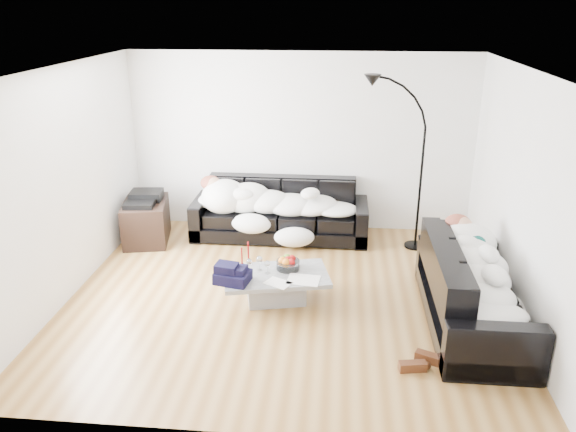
# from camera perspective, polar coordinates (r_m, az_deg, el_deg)

# --- Properties ---
(ground) EXTENTS (5.00, 5.00, 0.00)m
(ground) POSITION_cam_1_polar(r_m,az_deg,el_deg) (6.64, -0.25, -8.20)
(ground) COLOR brown
(ground) RESTS_ON ground
(wall_back) EXTENTS (5.00, 0.02, 2.60)m
(wall_back) POSITION_cam_1_polar(r_m,az_deg,el_deg) (8.27, 1.29, 7.43)
(wall_back) COLOR silver
(wall_back) RESTS_ON ground
(wall_left) EXTENTS (0.02, 4.50, 2.60)m
(wall_left) POSITION_cam_1_polar(r_m,az_deg,el_deg) (6.82, -21.69, 2.95)
(wall_left) COLOR silver
(wall_left) RESTS_ON ground
(wall_right) EXTENTS (0.02, 4.50, 2.60)m
(wall_right) POSITION_cam_1_polar(r_m,az_deg,el_deg) (6.38, 22.69, 1.63)
(wall_right) COLOR silver
(wall_right) RESTS_ON ground
(ceiling) EXTENTS (5.00, 5.00, 0.00)m
(ceiling) POSITION_cam_1_polar(r_m,az_deg,el_deg) (5.83, -0.29, 14.70)
(ceiling) COLOR white
(ceiling) RESTS_ON ground
(sofa_back) EXTENTS (2.52, 0.87, 0.82)m
(sofa_back) POSITION_cam_1_polar(r_m,az_deg,el_deg) (8.12, -0.82, 0.63)
(sofa_back) COLOR black
(sofa_back) RESTS_ON ground
(sofa_right) EXTENTS (0.92, 2.14, 0.86)m
(sofa_right) POSITION_cam_1_polar(r_m,az_deg,el_deg) (6.25, 18.35, -6.87)
(sofa_right) COLOR black
(sofa_right) RESTS_ON ground
(sleeper_back) EXTENTS (2.13, 0.74, 0.43)m
(sleeper_back) POSITION_cam_1_polar(r_m,az_deg,el_deg) (8.00, -0.86, 1.99)
(sleeper_back) COLOR white
(sleeper_back) RESTS_ON sofa_back
(sleeper_right) EXTENTS (0.77, 1.83, 0.45)m
(sleeper_right) POSITION_cam_1_polar(r_m,az_deg,el_deg) (6.16, 18.57, -5.12)
(sleeper_right) COLOR white
(sleeper_right) RESTS_ON sofa_right
(teal_cushion) EXTENTS (0.42, 0.38, 0.20)m
(teal_cushion) POSITION_cam_1_polar(r_m,az_deg,el_deg) (6.70, 16.98, -2.06)
(teal_cushion) COLOR #0A473F
(teal_cushion) RESTS_ON sofa_right
(coffee_table) EXTENTS (1.30, 0.93, 0.34)m
(coffee_table) POSITION_cam_1_polar(r_m,az_deg,el_deg) (6.48, -1.22, -7.25)
(coffee_table) COLOR #939699
(coffee_table) RESTS_ON ground
(fruit_bowl) EXTENTS (0.27, 0.27, 0.17)m
(fruit_bowl) POSITION_cam_1_polar(r_m,az_deg,el_deg) (6.48, -0.00, -4.72)
(fruit_bowl) COLOR white
(fruit_bowl) RESTS_ON coffee_table
(wine_glass_a) EXTENTS (0.08, 0.08, 0.17)m
(wine_glass_a) POSITION_cam_1_polar(r_m,az_deg,el_deg) (6.46, -2.92, -4.82)
(wine_glass_a) COLOR white
(wine_glass_a) RESTS_ON coffee_table
(wine_glass_b) EXTENTS (0.07, 0.07, 0.16)m
(wine_glass_b) POSITION_cam_1_polar(r_m,az_deg,el_deg) (6.43, -3.97, -5.04)
(wine_glass_b) COLOR white
(wine_glass_b) RESTS_ON coffee_table
(wine_glass_c) EXTENTS (0.07, 0.07, 0.16)m
(wine_glass_c) POSITION_cam_1_polar(r_m,az_deg,el_deg) (6.38, -2.11, -5.22)
(wine_glass_c) COLOR white
(wine_glass_c) RESTS_ON coffee_table
(candle_left) EXTENTS (0.04, 0.04, 0.23)m
(candle_left) POSITION_cam_1_polar(r_m,az_deg,el_deg) (6.57, -4.71, -4.15)
(candle_left) COLOR maroon
(candle_left) RESTS_ON coffee_table
(candle_right) EXTENTS (0.06, 0.06, 0.27)m
(candle_right) POSITION_cam_1_polar(r_m,az_deg,el_deg) (6.62, -4.06, -3.72)
(candle_right) COLOR maroon
(candle_right) RESTS_ON coffee_table
(newspaper_a) EXTENTS (0.38, 0.31, 0.01)m
(newspaper_a) POSITION_cam_1_polar(r_m,az_deg,el_deg) (6.27, 1.58, -6.47)
(newspaper_a) COLOR silver
(newspaper_a) RESTS_ON coffee_table
(newspaper_b) EXTENTS (0.34, 0.31, 0.01)m
(newspaper_b) POSITION_cam_1_polar(r_m,az_deg,el_deg) (6.20, -1.02, -6.80)
(newspaper_b) COLOR silver
(newspaper_b) RESTS_ON coffee_table
(navy_jacket) EXTENTS (0.43, 0.38, 0.20)m
(navy_jacket) POSITION_cam_1_polar(r_m,az_deg,el_deg) (6.21, -5.87, -5.10)
(navy_jacket) COLOR black
(navy_jacket) RESTS_ON coffee_table
(shoes) EXTENTS (0.45, 0.33, 0.10)m
(shoes) POSITION_cam_1_polar(r_m,az_deg,el_deg) (5.62, 13.30, -14.23)
(shoes) COLOR #472311
(shoes) RESTS_ON ground
(av_cabinet) EXTENTS (0.75, 0.95, 0.59)m
(av_cabinet) POSITION_cam_1_polar(r_m,az_deg,el_deg) (8.28, -14.20, -0.52)
(av_cabinet) COLOR black
(av_cabinet) RESTS_ON ground
(stereo) EXTENTS (0.47, 0.38, 0.13)m
(stereo) POSITION_cam_1_polar(r_m,az_deg,el_deg) (8.16, -14.42, 1.82)
(stereo) COLOR black
(stereo) RESTS_ON av_cabinet
(floor_lamp) EXTENTS (0.81, 0.47, 2.09)m
(floor_lamp) POSITION_cam_1_polar(r_m,az_deg,el_deg) (7.77, 13.37, 4.02)
(floor_lamp) COLOR black
(floor_lamp) RESTS_ON ground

